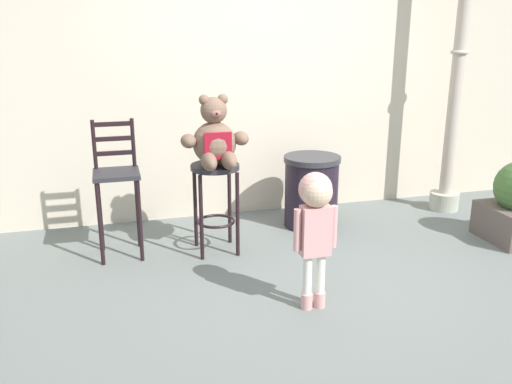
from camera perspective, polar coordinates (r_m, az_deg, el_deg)
name	(u,v)px	position (r m, az deg, el deg)	size (l,w,h in m)	color
ground_plane	(322,282)	(4.14, 6.87, -9.37)	(24.00, 24.00, 0.00)	slate
building_wall	(256,60)	(5.49, -0.02, 13.65)	(7.06, 0.30, 3.02)	beige
bar_stool_with_teddy	(215,190)	(4.49, -4.26, 0.24)	(0.40, 0.40, 0.75)	#29282D
teddy_bear	(215,140)	(4.36, -4.31, 5.42)	(0.55, 0.49, 0.57)	brown
child_walking	(316,212)	(3.53, 6.25, -2.07)	(0.30, 0.24, 0.94)	#D19694
trash_bin	(311,191)	(5.15, 5.80, 0.11)	(0.53, 0.53, 0.68)	black
lamppost	(454,105)	(5.78, 20.00, 8.51)	(0.30, 0.30, 2.74)	#A7A999
bar_chair_empty	(117,181)	(4.53, -14.34, 1.08)	(0.36, 0.36, 1.11)	#29282D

